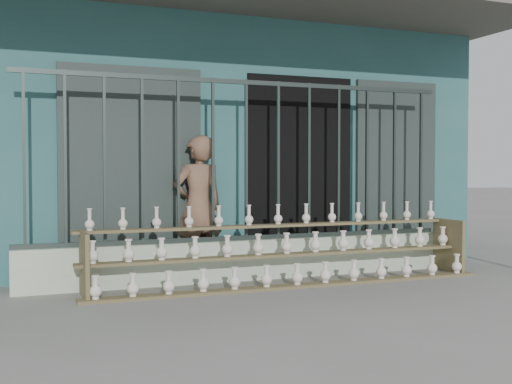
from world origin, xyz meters
name	(u,v)px	position (x,y,z in m)	size (l,w,h in m)	color
ground	(295,301)	(0.00, 0.00, 0.00)	(60.00, 60.00, 0.00)	slate
workshop_building	(180,145)	(0.00, 4.23, 1.62)	(7.40, 6.60, 3.21)	#2B595B
parapet_wall	(246,260)	(0.00, 1.30, 0.23)	(5.00, 0.20, 0.45)	beige
security_fence	(246,160)	(0.00, 1.30, 1.35)	(5.00, 0.04, 1.80)	#283330
shelf_rack	(288,251)	(0.32, 0.88, 0.36)	(4.50, 0.68, 0.85)	brown
elderly_woman	(198,207)	(-0.47, 1.60, 0.82)	(0.60, 0.39, 1.63)	brown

